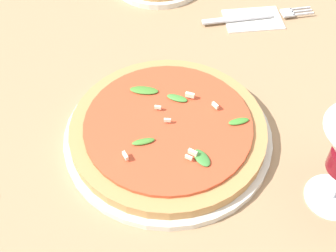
{
  "coord_description": "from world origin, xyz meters",
  "views": [
    {
      "loc": [
        -0.03,
        -0.44,
        0.56
      ],
      "look_at": [
        -0.02,
        0.01,
        0.03
      ],
      "focal_mm": 50.0,
      "sensor_mm": 36.0,
      "label": 1
    }
  ],
  "objects": [
    {
      "name": "fork",
      "position": [
        0.16,
        0.3,
        0.01
      ],
      "size": [
        0.22,
        0.05,
        0.0
      ],
      "rotation": [
        0.0,
        0.0,
        0.16
      ],
      "color": "silver",
      "rests_on": "ground_plane"
    },
    {
      "name": "pizza_arugula_main",
      "position": [
        -0.02,
        0.01,
        0.02
      ],
      "size": [
        0.32,
        0.32,
        0.05
      ],
      "color": "silver",
      "rests_on": "ground_plane"
    },
    {
      "name": "napkin",
      "position": [
        0.15,
        0.3,
        0.0
      ],
      "size": [
        0.12,
        0.08,
        0.01
      ],
      "rotation": [
        0.0,
        0.0,
        0.11
      ],
      "color": "silver",
      "rests_on": "ground_plane"
    },
    {
      "name": "ground_plane",
      "position": [
        0.0,
        0.0,
        0.0
      ],
      "size": [
        6.0,
        6.0,
        0.0
      ],
      "primitive_type": "plane",
      "color": "#9E7A56"
    }
  ]
}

